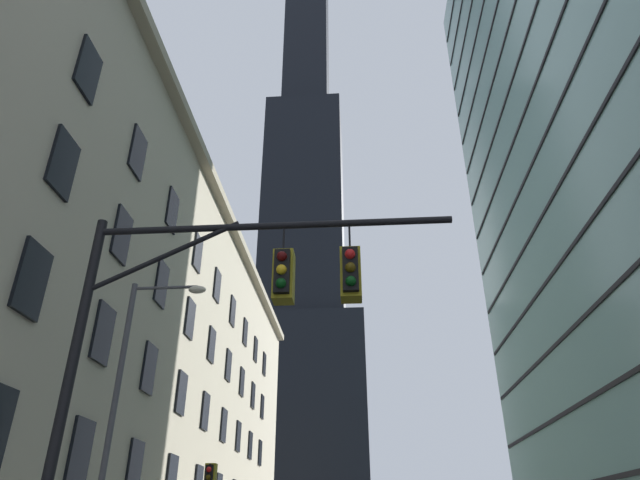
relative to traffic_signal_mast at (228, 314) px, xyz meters
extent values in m
cube|color=#B2A88E|center=(-14.51, 22.49, 6.37)|extent=(14.61, 63.65, 23.12)
cube|color=#9E937A|center=(-6.96, 22.49, 17.23)|extent=(0.70, 63.65, 0.60)
cube|color=black|center=(-7.16, 9.66, -1.19)|extent=(0.14, 1.40, 2.20)
cube|color=black|center=(-7.16, 14.66, -1.19)|extent=(0.14, 1.40, 2.20)
cube|color=black|center=(-7.16, 19.66, -1.19)|extent=(0.14, 1.40, 2.20)
cube|color=black|center=(-7.16, 4.66, 3.01)|extent=(0.14, 1.40, 2.20)
cube|color=black|center=(-7.16, 9.66, 3.01)|extent=(0.14, 1.40, 2.20)
cube|color=black|center=(-7.16, 14.66, 3.01)|extent=(0.14, 1.40, 2.20)
cube|color=black|center=(-7.16, 19.66, 3.01)|extent=(0.14, 1.40, 2.20)
cube|color=black|center=(-7.16, 24.66, 3.01)|extent=(0.14, 1.40, 2.20)
cube|color=black|center=(-7.16, 29.66, 3.01)|extent=(0.14, 1.40, 2.20)
cube|color=black|center=(-7.16, 34.66, 3.01)|extent=(0.14, 1.40, 2.20)
cube|color=black|center=(-7.16, 39.66, 3.01)|extent=(0.14, 1.40, 2.20)
cube|color=black|center=(-7.16, 44.66, 3.01)|extent=(0.14, 1.40, 2.20)
cube|color=black|center=(-7.16, 4.66, 7.21)|extent=(0.14, 1.40, 2.20)
cube|color=black|center=(-7.16, 9.66, 7.21)|extent=(0.14, 1.40, 2.20)
cube|color=black|center=(-7.16, 14.66, 7.21)|extent=(0.14, 1.40, 2.20)
cube|color=black|center=(-7.16, 19.66, 7.21)|extent=(0.14, 1.40, 2.20)
cube|color=black|center=(-7.16, 24.66, 7.21)|extent=(0.14, 1.40, 2.20)
cube|color=black|center=(-7.16, 29.66, 7.21)|extent=(0.14, 1.40, 2.20)
cube|color=black|center=(-7.16, 34.66, 7.21)|extent=(0.14, 1.40, 2.20)
cube|color=black|center=(-7.16, 39.66, 7.21)|extent=(0.14, 1.40, 2.20)
cube|color=black|center=(-7.16, 44.66, 7.21)|extent=(0.14, 1.40, 2.20)
cube|color=black|center=(-7.16, 4.66, 11.41)|extent=(0.14, 1.40, 2.20)
cube|color=black|center=(-7.16, 9.66, 11.41)|extent=(0.14, 1.40, 2.20)
cube|color=black|center=(-7.16, 14.66, 11.41)|extent=(0.14, 1.40, 2.20)
cube|color=black|center=(-7.16, 19.66, 11.41)|extent=(0.14, 1.40, 2.20)
cube|color=black|center=(-7.16, 24.66, 11.41)|extent=(0.14, 1.40, 2.20)
cube|color=black|center=(-7.16, 29.66, 11.41)|extent=(0.14, 1.40, 2.20)
cube|color=black|center=(-7.16, 34.66, 11.41)|extent=(0.14, 1.40, 2.20)
cube|color=black|center=(-7.16, 39.66, 11.41)|extent=(0.14, 1.40, 2.20)
cube|color=black|center=(-7.16, 44.66, 11.41)|extent=(0.14, 1.40, 2.20)
cube|color=black|center=(-8.74, 95.86, 13.51)|extent=(24.49, 24.49, 37.39)
cube|color=black|center=(-8.74, 95.86, 59.39)|extent=(17.14, 17.14, 54.38)
cube|color=black|center=(-8.74, 95.86, 120.57)|extent=(11.02, 11.02, 67.98)
cube|color=gray|center=(22.05, 21.36, 24.80)|extent=(14.52, 39.70, 59.97)
cube|color=black|center=(14.75, 21.36, -1.19)|extent=(0.12, 38.70, 0.24)
cube|color=black|center=(14.75, 21.36, 2.81)|extent=(0.12, 38.70, 0.24)
cube|color=black|center=(14.75, 21.36, 6.81)|extent=(0.12, 38.70, 0.24)
cube|color=black|center=(14.75, 21.36, 10.81)|extent=(0.12, 38.70, 0.24)
cube|color=black|center=(14.75, 21.36, 14.81)|extent=(0.12, 38.70, 0.24)
cube|color=black|center=(14.75, 21.36, 18.81)|extent=(0.12, 38.70, 0.24)
cube|color=black|center=(14.75, 21.36, 22.81)|extent=(0.12, 38.70, 0.24)
cube|color=black|center=(14.75, 21.36, 26.81)|extent=(0.12, 38.70, 0.24)
cube|color=black|center=(14.75, 21.36, 30.81)|extent=(0.12, 38.70, 0.24)
cylinder|color=black|center=(-2.78, -0.05, -1.47)|extent=(0.20, 0.20, 7.13)
cylinder|color=black|center=(0.78, -0.05, 1.84)|extent=(7.12, 0.14, 0.14)
cylinder|color=black|center=(-1.36, -0.05, 1.24)|extent=(2.93, 0.10, 1.48)
cylinder|color=black|center=(1.02, -0.05, 1.54)|extent=(0.04, 0.04, 0.60)
cube|color=black|center=(1.02, -0.05, 0.79)|extent=(0.30, 0.30, 0.90)
cube|color=olive|center=(1.02, 0.12, 0.79)|extent=(0.40, 0.40, 1.04)
sphere|color=#450808|center=(1.02, -0.21, 1.07)|extent=(0.20, 0.20, 0.20)
sphere|color=yellow|center=(1.02, -0.21, 0.79)|extent=(0.20, 0.20, 0.20)
sphere|color=#083D10|center=(1.02, -0.21, 0.51)|extent=(0.20, 0.20, 0.20)
cylinder|color=black|center=(2.32, -0.05, 1.54)|extent=(0.04, 0.04, 0.60)
cube|color=black|center=(2.32, -0.05, 0.79)|extent=(0.30, 0.30, 0.90)
cube|color=olive|center=(2.32, 0.12, 0.79)|extent=(0.40, 0.40, 1.04)
sphere|color=red|center=(2.32, -0.21, 1.07)|extent=(0.20, 0.20, 0.20)
sphere|color=#4B3A08|center=(2.32, -0.21, 0.79)|extent=(0.20, 0.20, 0.20)
sphere|color=#083D10|center=(2.32, -0.21, 0.51)|extent=(0.20, 0.20, 0.20)
cube|color=black|center=(-3.44, 12.85, -1.75)|extent=(0.30, 0.30, 0.90)
cube|color=olive|center=(-3.44, 13.02, -1.75)|extent=(0.40, 0.40, 1.04)
sphere|color=red|center=(-3.44, 12.69, -1.47)|extent=(0.20, 0.20, 0.20)
sphere|color=#4B3A08|center=(-3.44, 12.69, -1.75)|extent=(0.20, 0.20, 0.20)
cylinder|color=#47474C|center=(-4.66, 6.17, -0.81)|extent=(0.18, 0.18, 8.46)
cylinder|color=#47474C|center=(-3.63, 6.17, 3.28)|extent=(2.05, 0.10, 0.10)
ellipsoid|color=#EFE5C6|center=(-2.61, 6.17, 3.18)|extent=(0.56, 0.32, 0.24)
camera|label=1|loc=(2.43, -9.60, -3.61)|focal=30.96mm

